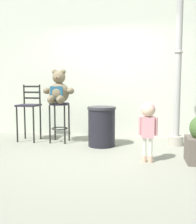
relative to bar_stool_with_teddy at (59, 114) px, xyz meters
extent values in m
plane|color=gray|center=(0.85, -0.86, -0.57)|extent=(24.00, 24.00, 0.00)
cube|color=beige|center=(0.85, 0.90, 0.98)|extent=(6.65, 0.30, 3.11)
cylinder|color=#24202C|center=(0.00, 0.00, 0.21)|extent=(0.41, 0.41, 0.04)
cylinder|color=black|center=(-0.15, -0.15, -0.19)|extent=(0.03, 0.03, 0.76)
cylinder|color=black|center=(0.15, -0.15, -0.19)|extent=(0.03, 0.03, 0.76)
cylinder|color=black|center=(-0.15, 0.15, -0.19)|extent=(0.03, 0.03, 0.76)
cylinder|color=black|center=(0.15, 0.15, -0.19)|extent=(0.03, 0.03, 0.76)
torus|color=black|center=(0.00, 0.00, -0.29)|extent=(0.33, 0.33, 0.02)
sphere|color=#71654B|center=(0.00, 0.00, 0.43)|extent=(0.40, 0.40, 0.40)
cube|color=navy|center=(0.00, -0.17, 0.44)|extent=(0.25, 0.03, 0.24)
sphere|color=#71654B|center=(0.00, 0.00, 0.74)|extent=(0.26, 0.26, 0.26)
ellipsoid|color=brown|center=(0.00, -0.11, 0.73)|extent=(0.11, 0.08, 0.08)
sphere|color=black|center=(0.00, -0.14, 0.73)|extent=(0.03, 0.03, 0.03)
sphere|color=#71654B|center=(-0.09, 0.00, 0.84)|extent=(0.10, 0.10, 0.10)
sphere|color=#71654B|center=(0.09, 0.00, 0.84)|extent=(0.10, 0.10, 0.10)
ellipsoid|color=#71654B|center=(-0.24, -0.03, 0.47)|extent=(0.14, 0.23, 0.13)
ellipsoid|color=#71654B|center=(0.24, -0.03, 0.47)|extent=(0.14, 0.23, 0.13)
ellipsoid|color=#71654B|center=(-0.09, -0.19, 0.31)|extent=(0.14, 0.34, 0.16)
ellipsoid|color=#71654B|center=(0.09, -0.19, 0.31)|extent=(0.14, 0.34, 0.16)
cylinder|color=#D5AB8F|center=(1.70, -1.12, -0.52)|extent=(0.07, 0.07, 0.10)
cylinder|color=silver|center=(1.70, -1.12, -0.33)|extent=(0.06, 0.06, 0.27)
cylinder|color=#D5AB8F|center=(1.78, -1.12, -0.52)|extent=(0.07, 0.07, 0.10)
cylinder|color=silver|center=(1.78, -1.12, -0.33)|extent=(0.06, 0.06, 0.27)
cube|color=pink|center=(1.74, -1.12, -0.04)|extent=(0.19, 0.11, 0.32)
cylinder|color=pink|center=(1.62, -1.12, -0.02)|extent=(0.05, 0.05, 0.27)
cylinder|color=pink|center=(1.86, -1.12, -0.02)|extent=(0.05, 0.05, 0.27)
sphere|color=#D8B293|center=(1.74, -1.12, 0.21)|extent=(0.20, 0.20, 0.20)
sphere|color=pink|center=(1.74, -1.10, 0.22)|extent=(0.21, 0.21, 0.21)
cylinder|color=black|center=(0.89, -0.19, -0.22)|extent=(0.51, 0.51, 0.70)
cylinder|color=#2D2D33|center=(0.89, -0.19, 0.15)|extent=(0.54, 0.54, 0.05)
cylinder|color=#A8A394|center=(2.30, 0.11, -0.48)|extent=(0.28, 0.28, 0.18)
cylinder|color=#A5A39F|center=(2.30, 0.11, 1.05)|extent=(0.12, 0.12, 2.89)
torus|color=#ADA89E|center=(2.30, 0.11, 1.20)|extent=(0.17, 0.17, 0.04)
cube|color=#24202C|center=(-0.66, 0.01, 0.17)|extent=(0.42, 0.42, 0.03)
cylinder|color=black|center=(-0.84, -0.17, -0.21)|extent=(0.03, 0.03, 0.72)
cylinder|color=black|center=(-0.49, -0.17, -0.21)|extent=(0.03, 0.03, 0.72)
cylinder|color=black|center=(-0.84, 0.18, -0.21)|extent=(0.03, 0.03, 0.72)
cylinder|color=black|center=(-0.49, 0.18, -0.21)|extent=(0.03, 0.03, 0.72)
cylinder|color=black|center=(-0.84, 0.18, 0.39)|extent=(0.03, 0.03, 0.41)
cylinder|color=black|center=(-0.49, 0.18, 0.39)|extent=(0.03, 0.03, 0.41)
cube|color=black|center=(-0.66, 0.18, 0.31)|extent=(0.35, 0.02, 0.04)
cube|color=black|center=(-0.66, 0.18, 0.43)|extent=(0.35, 0.02, 0.04)
cube|color=black|center=(-0.66, 0.18, 0.55)|extent=(0.35, 0.02, 0.04)
camera|label=1|loc=(1.67, -5.07, 0.60)|focal=42.28mm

